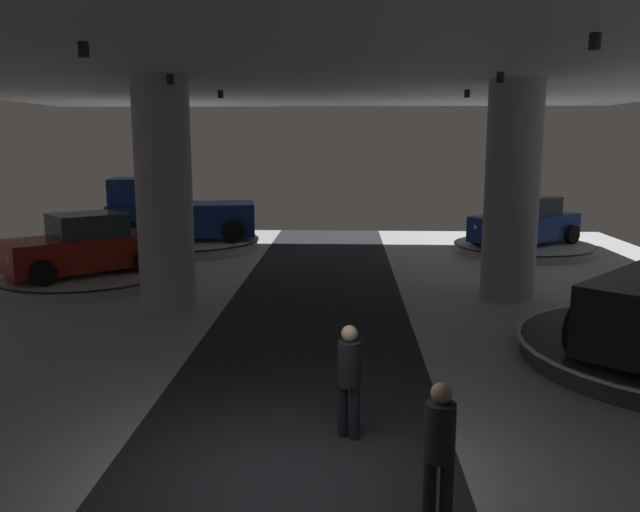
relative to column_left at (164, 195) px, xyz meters
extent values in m
cube|color=#B2B2B7|center=(3.58, -8.18, -2.77)|extent=(24.00, 44.00, 0.05)
cube|color=#232328|center=(3.58, -8.18, -2.75)|extent=(4.40, 44.00, 0.01)
cylinder|color=black|center=(0.47, -5.49, 2.57)|extent=(0.16, 0.16, 0.22)
cylinder|color=black|center=(0.49, -0.84, 2.57)|extent=(0.16, 0.16, 0.22)
cylinder|color=black|center=(0.70, 3.68, 2.57)|extent=(0.16, 0.16, 0.22)
cylinder|color=black|center=(7.65, -5.98, 2.57)|extent=(0.16, 0.16, 0.22)
cylinder|color=black|center=(7.54, -1.00, 2.57)|extent=(0.16, 0.16, 0.22)
cylinder|color=black|center=(7.71, 3.71, 2.57)|extent=(0.16, 0.16, 0.22)
cylinder|color=#ADADB2|center=(0.00, 0.00, 0.00)|extent=(1.33, 1.33, 5.50)
cylinder|color=#ADADB2|center=(8.51, 1.38, 0.00)|extent=(1.37, 1.37, 5.50)
cylinder|color=black|center=(8.38, -4.24, -1.96)|extent=(0.77, 0.81, 0.84)
cylinder|color=#B7B7BC|center=(10.79, 8.28, -2.59)|extent=(4.89, 4.89, 0.31)
cylinder|color=black|center=(10.79, 8.28, -2.47)|extent=(4.99, 4.99, 0.05)
cube|color=navy|center=(10.79, 8.28, -1.83)|extent=(4.41, 4.01, 0.90)
cube|color=#2D3842|center=(10.91, 8.37, -1.08)|extent=(2.46, 2.40, 0.70)
cylinder|color=black|center=(10.29, 6.61, -2.10)|extent=(0.67, 0.59, 0.68)
cylinder|color=black|center=(9.05, 8.18, -2.10)|extent=(0.67, 0.59, 0.68)
cylinder|color=black|center=(12.53, 8.38, -2.10)|extent=(0.67, 0.59, 0.68)
cylinder|color=black|center=(11.30, 9.95, -2.10)|extent=(0.67, 0.59, 0.68)
sphere|color=white|center=(9.48, 6.62, -1.71)|extent=(0.18, 0.18, 0.18)
sphere|color=white|center=(8.87, 7.40, -1.71)|extent=(0.18, 0.18, 0.18)
cylinder|color=#B7B7BC|center=(-1.82, 8.70, -2.57)|extent=(5.57, 5.56, 0.36)
cylinder|color=black|center=(-1.82, 8.70, -2.42)|extent=(5.68, 5.68, 0.05)
cube|color=navy|center=(-1.82, 8.70, -1.64)|extent=(5.59, 3.02, 1.20)
cube|color=navy|center=(-3.49, 8.39, -0.59)|extent=(2.01, 2.18, 1.00)
cube|color=#28333D|center=(-2.99, 8.48, -0.59)|extent=(0.39, 1.73, 0.75)
cylinder|color=black|center=(-3.43, 7.20, -1.97)|extent=(0.88, 0.43, 0.84)
cylinder|color=black|center=(-3.85, 9.52, -1.97)|extent=(0.88, 0.43, 0.84)
cylinder|color=black|center=(0.22, 7.87, -1.97)|extent=(0.88, 0.43, 0.84)
cylinder|color=black|center=(-0.21, 10.19, -1.97)|extent=(0.88, 0.43, 0.84)
cylinder|color=#B7B7BC|center=(-3.16, 2.67, -2.61)|extent=(4.71, 4.71, 0.27)
cylinder|color=black|center=(-3.16, 2.67, -2.51)|extent=(4.81, 4.81, 0.05)
cube|color=maroon|center=(-3.16, 2.67, -1.87)|extent=(4.34, 4.13, 0.90)
cube|color=#2D3842|center=(-3.04, 2.77, -1.12)|extent=(2.46, 2.43, 0.70)
cylinder|color=black|center=(-3.57, 0.98, -2.14)|extent=(0.66, 0.61, 0.68)
cylinder|color=black|center=(-4.89, 2.48, -2.14)|extent=(0.66, 0.61, 0.68)
cylinder|color=black|center=(-1.43, 2.87, -2.14)|extent=(0.66, 0.61, 0.68)
cylinder|color=black|center=(-2.75, 4.37, -2.14)|extent=(0.66, 0.61, 0.68)
sphere|color=white|center=(-4.37, 0.94, -1.76)|extent=(0.18, 0.18, 0.18)
sphere|color=white|center=(-5.03, 1.68, -1.76)|extent=(0.18, 0.18, 0.18)
cylinder|color=black|center=(5.22, -8.89, -2.35)|extent=(0.14, 0.14, 0.80)
cylinder|color=black|center=(5.39, -8.91, -2.35)|extent=(0.14, 0.14, 0.80)
cylinder|color=black|center=(5.31, -8.90, -1.69)|extent=(0.32, 0.32, 0.62)
sphere|color=#99755B|center=(5.31, -8.90, -1.27)|extent=(0.22, 0.22, 0.22)
cylinder|color=black|center=(4.30, -6.84, -2.35)|extent=(0.14, 0.14, 0.80)
cylinder|color=black|center=(4.46, -6.91, -2.35)|extent=(0.14, 0.14, 0.80)
cylinder|color=black|center=(4.38, -6.88, -1.69)|extent=(0.32, 0.32, 0.62)
sphere|color=tan|center=(4.38, -6.88, -1.27)|extent=(0.22, 0.22, 0.22)
camera|label=1|loc=(4.33, -15.14, 1.25)|focal=36.18mm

